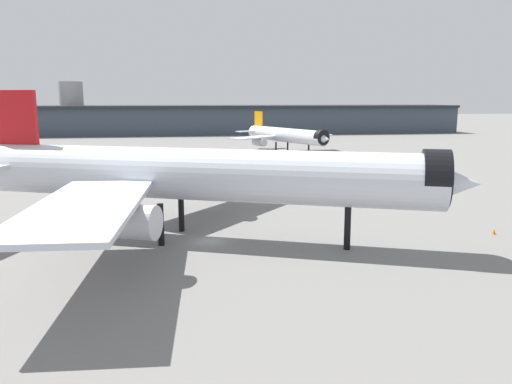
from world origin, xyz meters
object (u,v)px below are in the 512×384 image
(baggage_tug_wing, at_px, (389,193))
(baggage_cart_trailing, at_px, (159,183))
(airliner_near_gate, at_px, (189,175))
(airliner_far_taxiway, at_px, (285,135))
(traffic_cone_near_nose, at_px, (494,232))

(baggage_tug_wing, height_order, baggage_cart_trailing, baggage_tug_wing)
(airliner_near_gate, xyz_separation_m, baggage_tug_wing, (34.17, 18.66, -6.79))
(baggage_tug_wing, bearing_deg, airliner_far_taxiway, 40.74)
(airliner_near_gate, height_order, traffic_cone_near_nose, airliner_near_gate)
(baggage_cart_trailing, height_order, traffic_cone_near_nose, baggage_cart_trailing)
(baggage_tug_wing, distance_m, baggage_cart_trailing, 41.71)
(airliner_far_taxiway, relative_size, baggage_tug_wing, 11.44)
(baggage_tug_wing, relative_size, baggage_cart_trailing, 1.28)
(airliner_far_taxiway, relative_size, baggage_cart_trailing, 14.68)
(airliner_near_gate, distance_m, traffic_cone_near_nose, 38.18)
(traffic_cone_near_nose, bearing_deg, airliner_near_gate, 172.73)
(baggage_tug_wing, height_order, traffic_cone_near_nose, baggage_tug_wing)
(airliner_far_taxiway, relative_size, traffic_cone_near_nose, 61.29)
(airliner_near_gate, bearing_deg, baggage_tug_wing, 52.14)
(airliner_far_taxiway, distance_m, traffic_cone_near_nose, 97.11)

